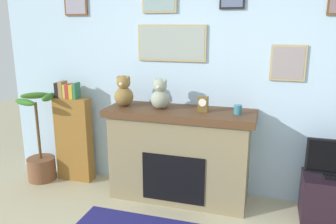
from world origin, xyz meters
TOP-DOWN VIEW (x-y plane):
  - back_wall at (-0.00, 2.00)m, footprint 5.20×0.15m
  - fireplace at (-0.23, 1.67)m, footprint 1.65×0.60m
  - bookshelf at (-1.64, 1.74)m, footprint 0.46×0.16m
  - potted_plant at (-2.05, 1.60)m, footprint 0.52×0.49m
  - tv_stand at (1.39, 1.64)m, footprint 0.60×0.40m
  - candle_jar at (0.40, 1.65)m, footprint 0.08×0.08m
  - mantel_clock at (0.03, 1.65)m, footprint 0.10×0.08m
  - teddy_bear_tan at (-0.89, 1.65)m, footprint 0.22×0.22m
  - teddy_bear_brown at (-0.45, 1.65)m, footprint 0.21×0.21m

SIDE VIEW (x-z plane):
  - tv_stand at x=1.39m, z-range 0.00..0.47m
  - potted_plant at x=-2.05m, z-range -0.23..0.90m
  - fireplace at x=-0.23m, z-range 0.01..1.06m
  - bookshelf at x=-1.64m, z-range -0.06..1.23m
  - candle_jar at x=0.40m, z-range 1.05..1.15m
  - mantel_clock at x=0.03m, z-range 1.05..1.22m
  - teddy_bear_brown at x=-0.45m, z-range 1.04..1.37m
  - teddy_bear_tan at x=-0.89m, z-range 1.03..1.39m
  - back_wall at x=0.00m, z-range 0.01..2.61m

